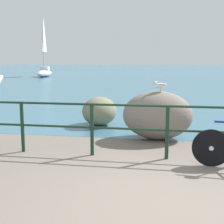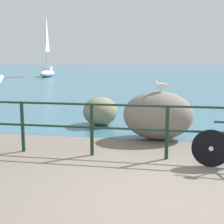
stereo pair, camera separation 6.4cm
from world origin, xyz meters
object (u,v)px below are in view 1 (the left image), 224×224
at_px(seagull, 161,85).
at_px(breakwater_boulder_left, 99,111).
at_px(sailboat, 45,70).
at_px(breakwater_boulder_main, 157,115).

bearing_deg(seagull, breakwater_boulder_left, -49.15).
distance_m(breakwater_boulder_left, seagull, 2.33).
xyz_separation_m(seagull, sailboat, (-12.34, 24.30, -0.56)).
bearing_deg(breakwater_boulder_main, breakwater_boulder_left, 141.98).
distance_m(breakwater_boulder_main, seagull, 0.71).
bearing_deg(breakwater_boulder_left, sailboat, 114.87).
relative_size(breakwater_boulder_main, sailboat, 0.26).
height_order(breakwater_boulder_left, sailboat, sailboat).
xyz_separation_m(breakwater_boulder_left, sailboat, (-10.64, 22.96, 0.31)).
relative_size(breakwater_boulder_main, breakwater_boulder_left, 1.44).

